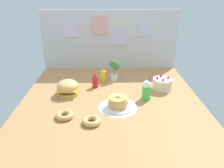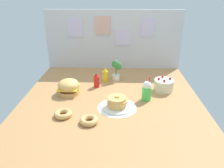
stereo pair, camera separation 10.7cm
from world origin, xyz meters
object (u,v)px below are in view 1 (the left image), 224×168
object	(u,v)px
layer_cake	(162,84)
potted_plant	(114,69)
pancake_stack	(118,103)
donut_pink_glaze	(65,115)
ketchup_bottle	(95,81)
donut_chocolate	(92,121)
cream_soda_cup	(147,90)
burger	(68,88)
mustard_bottle	(103,75)

from	to	relation	value
layer_cake	potted_plant	size ratio (longest dim) A/B	0.82
pancake_stack	donut_pink_glaze	xyz separation A→B (m)	(-0.50, -0.17, -0.03)
potted_plant	ketchup_bottle	bearing A→B (deg)	-135.94
donut_chocolate	cream_soda_cup	bearing A→B (deg)	39.25
layer_cake	cream_soda_cup	xyz separation A→B (m)	(-0.23, -0.23, 0.04)
layer_cake	donut_pink_glaze	size ratio (longest dim) A/B	1.34
burger	pancake_stack	xyz separation A→B (m)	(0.55, -0.31, -0.03)
pancake_stack	burger	bearing A→B (deg)	150.83
burger	mustard_bottle	bearing A→B (deg)	43.54
ketchup_bottle	donut_pink_glaze	distance (m)	0.72
mustard_bottle	donut_chocolate	distance (m)	0.96
burger	mustard_bottle	size ratio (longest dim) A/B	1.33
pancake_stack	layer_cake	distance (m)	0.68
ketchup_bottle	potted_plant	distance (m)	0.33
layer_cake	donut_pink_glaze	world-z (taller)	layer_cake
layer_cake	mustard_bottle	bearing A→B (deg)	159.36
pancake_stack	potted_plant	xyz separation A→B (m)	(-0.02, 0.72, 0.09)
ketchup_bottle	donut_pink_glaze	bearing A→B (deg)	-110.64
potted_plant	burger	bearing A→B (deg)	-142.01
cream_soda_cup	donut_chocolate	distance (m)	0.73
cream_soda_cup	donut_pink_glaze	distance (m)	0.90
donut_pink_glaze	donut_chocolate	bearing A→B (deg)	-21.57
ketchup_bottle	mustard_bottle	xyz separation A→B (m)	(0.09, 0.18, 0.00)
mustard_bottle	donut_pink_glaze	distance (m)	0.92
mustard_bottle	potted_plant	bearing A→B (deg)	16.93
layer_cake	burger	bearing A→B (deg)	-174.28
ketchup_bottle	mustard_bottle	distance (m)	0.21
layer_cake	potted_plant	world-z (taller)	potted_plant
ketchup_bottle	potted_plant	size ratio (longest dim) A/B	0.66
layer_cake	donut_chocolate	distance (m)	1.05
layer_cake	cream_soda_cup	bearing A→B (deg)	-133.95
mustard_bottle	donut_pink_glaze	bearing A→B (deg)	-112.11
layer_cake	donut_pink_glaze	bearing A→B (deg)	-150.50
mustard_bottle	cream_soda_cup	xyz separation A→B (m)	(0.47, -0.50, 0.02)
cream_soda_cup	ketchup_bottle	bearing A→B (deg)	150.93
cream_soda_cup	donut_pink_glaze	world-z (taller)	cream_soda_cup
layer_cake	potted_plant	xyz separation A→B (m)	(-0.56, 0.30, 0.08)
pancake_stack	donut_pink_glaze	bearing A→B (deg)	-160.89
donut_chocolate	burger	bearing A→B (deg)	117.36
layer_cake	donut_pink_glaze	xyz separation A→B (m)	(-1.04, -0.59, -0.04)
layer_cake	mustard_bottle	xyz separation A→B (m)	(-0.70, 0.26, 0.01)
cream_soda_cup	pancake_stack	bearing A→B (deg)	-149.94
burger	layer_cake	size ratio (longest dim) A/B	1.06
pancake_stack	donut_chocolate	distance (m)	0.37
donut_pink_glaze	potted_plant	size ratio (longest dim) A/B	0.61
cream_soda_cup	donut_pink_glaze	bearing A→B (deg)	-156.47
ketchup_bottle	donut_chocolate	world-z (taller)	ketchup_bottle
burger	donut_pink_glaze	size ratio (longest dim) A/B	1.43
potted_plant	mustard_bottle	bearing A→B (deg)	-163.07
burger	potted_plant	world-z (taller)	potted_plant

